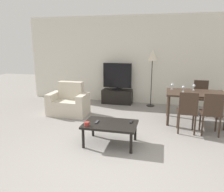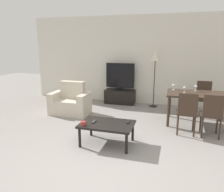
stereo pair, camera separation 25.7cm
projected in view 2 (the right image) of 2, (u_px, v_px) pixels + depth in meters
name	position (u px, v px, depth m)	size (l,w,h in m)	color
ground_plane	(99.00, 167.00, 3.37)	(18.00, 18.00, 0.00)	gray
wall_back	(142.00, 60.00, 6.73)	(7.30, 0.06, 2.70)	silver
armchair	(70.00, 103.00, 5.88)	(1.03, 0.61, 0.86)	beige
tv_stand	(120.00, 97.00, 6.91)	(0.94, 0.41, 0.44)	black
tv	(120.00, 77.00, 6.76)	(0.89, 0.31, 0.84)	black
coffee_table	(107.00, 126.00, 4.06)	(0.98, 0.66, 0.41)	black
dining_table	(197.00, 97.00, 5.04)	(1.34, 0.86, 0.74)	#38281E
dining_chair_near	(187.00, 111.00, 4.45)	(0.40, 0.40, 0.90)	#38281E
dining_chair_far	(204.00, 96.00, 5.69)	(0.40, 0.40, 0.90)	#38281E
dining_chair_near_right	(212.00, 113.00, 4.32)	(0.40, 0.40, 0.90)	#38281E
floor_lamp	(155.00, 59.00, 6.27)	(0.29, 0.29, 1.69)	black
remote_primary	(94.00, 122.00, 4.11)	(0.04, 0.15, 0.02)	#38383D
remote_secondary	(128.00, 122.00, 4.09)	(0.04, 0.15, 0.02)	black
cup_white_near	(83.00, 123.00, 3.94)	(0.09, 0.09, 0.07)	maroon
wine_glass_left	(185.00, 88.00, 5.07)	(0.07, 0.07, 0.15)	silver
wine_glass_center	(196.00, 87.00, 5.23)	(0.07, 0.07, 0.15)	silver
wine_glass_right	(174.00, 86.00, 5.37)	(0.07, 0.07, 0.15)	silver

